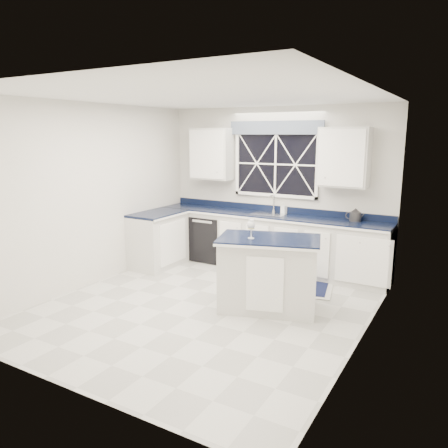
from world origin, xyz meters
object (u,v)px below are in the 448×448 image
Objects in this scene: island at (268,273)px; soap_bottle at (284,208)px; faucet at (273,203)px; kettle at (355,215)px; wine_glass at (251,226)px; dishwasher at (212,237)px.

island is 1.98m from soap_bottle.
faucet is 1.40m from kettle.
wine_glass is at bearing -74.24° from faucet.
island is 1.91m from kettle.
kettle reaches higher than dishwasher.
kettle is (1.40, -0.09, -0.07)m from faucet.
faucet is 1.06× the size of kettle.
soap_bottle is at bearing 9.71° from dishwasher.
soap_bottle is at bearing 167.26° from kettle.
island is 6.04× the size of wine_glass.
kettle is at bearing 2.28° from dishwasher.
kettle is 1.59× the size of soap_bottle.
kettle is at bearing -3.87° from faucet.
wine_glass reaches higher than kettle.
kettle is 1.22m from soap_bottle.
dishwasher is 2.72× the size of faucet.
faucet reaches higher than island.
wine_glass is at bearing -158.17° from island.
faucet is 1.68× the size of soap_bottle.
island is at bearing -73.24° from soap_bottle.
kettle is at bearing 65.28° from wine_glass.
faucet is at bearing -172.18° from soap_bottle.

